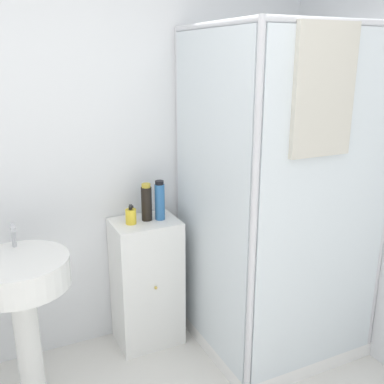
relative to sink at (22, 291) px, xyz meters
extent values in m
cube|color=silver|center=(0.33, 0.46, 0.57)|extent=(6.40, 0.06, 2.50)
cube|color=white|center=(1.53, -0.05, -0.64)|extent=(0.94, 0.94, 0.09)
cylinder|color=silver|center=(1.98, 0.41, 0.33)|extent=(0.04, 0.04, 2.02)
cylinder|color=silver|center=(1.07, 0.41, 0.33)|extent=(0.04, 0.04, 2.02)
cylinder|color=silver|center=(1.07, -0.50, 0.33)|extent=(0.04, 0.04, 2.02)
cylinder|color=silver|center=(1.53, -0.50, 1.32)|extent=(0.91, 0.04, 0.04)
cylinder|color=silver|center=(1.53, 0.41, 1.32)|extent=(0.91, 0.04, 0.04)
cylinder|color=silver|center=(1.07, -0.05, 1.32)|extent=(0.04, 0.91, 0.04)
cylinder|color=silver|center=(1.98, -0.05, 1.32)|extent=(0.04, 0.91, 0.04)
cube|color=silver|center=(1.53, -0.51, 0.36)|extent=(0.87, 0.01, 1.90)
cube|color=silver|center=(1.06, -0.05, 0.36)|extent=(0.01, 0.87, 1.90)
cylinder|color=#B7BABF|center=(1.77, 0.35, 0.17)|extent=(0.02, 0.02, 1.52)
cylinder|color=#B7BABF|center=(1.77, 0.30, 0.94)|extent=(0.07, 0.07, 0.04)
cube|color=beige|center=(1.43, -0.53, 1.00)|extent=(0.36, 0.03, 0.64)
cube|color=white|center=(0.77, 0.26, -0.25)|extent=(0.41, 0.32, 0.86)
sphere|color=gold|center=(0.77, 0.09, -0.21)|extent=(0.02, 0.02, 0.02)
cylinder|color=white|center=(0.00, 0.00, -0.33)|extent=(0.13, 0.13, 0.71)
cylinder|color=white|center=(0.00, 0.00, 0.11)|extent=(0.51, 0.51, 0.15)
cylinder|color=#B7BABF|center=(0.00, 0.18, 0.25)|extent=(0.02, 0.02, 0.13)
cube|color=#B7BABF|center=(0.00, 0.14, 0.30)|extent=(0.02, 0.07, 0.02)
cylinder|color=yellow|center=(0.68, 0.25, 0.22)|extent=(0.07, 0.07, 0.09)
cylinder|color=black|center=(0.68, 0.25, 0.28)|extent=(0.02, 0.02, 0.02)
cube|color=black|center=(0.68, 0.24, 0.29)|extent=(0.02, 0.04, 0.01)
cylinder|color=black|center=(0.79, 0.27, 0.28)|extent=(0.07, 0.07, 0.21)
cylinder|color=gold|center=(0.79, 0.27, 0.40)|extent=(0.06, 0.06, 0.02)
cylinder|color=#2D66A3|center=(0.87, 0.25, 0.29)|extent=(0.06, 0.06, 0.23)
cylinder|color=black|center=(0.87, 0.25, 0.41)|extent=(0.05, 0.05, 0.02)
camera|label=1|loc=(-0.10, -2.25, 1.16)|focal=42.00mm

